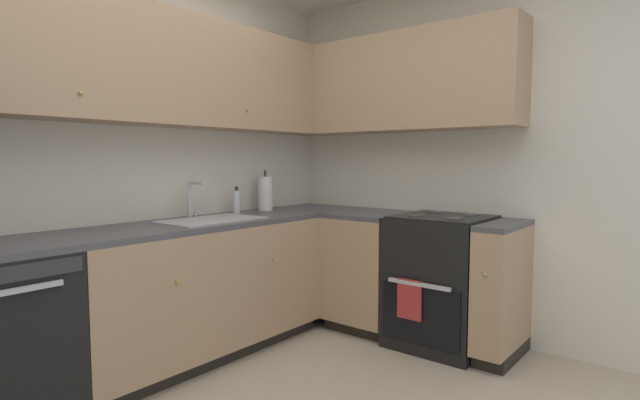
{
  "coord_description": "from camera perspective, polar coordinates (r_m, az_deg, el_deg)",
  "views": [
    {
      "loc": [
        -1.52,
        -1.37,
        1.28
      ],
      "look_at": [
        1.01,
        0.67,
        1.02
      ],
      "focal_mm": 27.77,
      "sensor_mm": 36.0,
      "label": 1
    }
  ],
  "objects": [
    {
      "name": "lower_cabinets_right",
      "position": [
        3.69,
        9.48,
        -8.75
      ],
      "size": [
        0.62,
        1.36,
        0.85
      ],
      "color": "tan",
      "rests_on": "ground_plane"
    },
    {
      "name": "faucet",
      "position": [
        3.46,
        -14.56,
        0.39
      ],
      "size": [
        0.07,
        0.16,
        0.25
      ],
      "color": "silver",
      "rests_on": "countertop_back"
    },
    {
      "name": "lower_cabinets_back",
      "position": [
        3.36,
        -13.73,
        -10.15
      ],
      "size": [
        1.73,
        0.62,
        0.85
      ],
      "color": "tan",
      "rests_on": "ground_plane"
    },
    {
      "name": "wall_right",
      "position": [
        3.72,
        17.31,
        4.43
      ],
      "size": [
        0.05,
        3.14,
        2.56
      ],
      "primitive_type": "cube",
      "color": "silver",
      "rests_on": "ground_plane"
    },
    {
      "name": "sink",
      "position": [
        3.31,
        -12.39,
        -3.0
      ],
      "size": [
        0.65,
        0.4,
        0.1
      ],
      "color": "#B7B7BC",
      "rests_on": "countertop_back"
    },
    {
      "name": "soap_bottle",
      "position": [
        3.71,
        -9.59,
        -0.16
      ],
      "size": [
        0.05,
        0.05,
        0.2
      ],
      "color": "silver",
      "rests_on": "countertop_back"
    },
    {
      "name": "oven_range",
      "position": [
        3.57,
        13.91,
        -8.95
      ],
      "size": [
        0.68,
        0.62,
        1.04
      ],
      "color": "black",
      "rests_on": "ground_plane"
    },
    {
      "name": "upper_cabinets_back",
      "position": [
        3.32,
        -18.0,
        14.23
      ],
      "size": [
        2.62,
        0.34,
        0.7
      ],
      "color": "tan"
    },
    {
      "name": "wall_back",
      "position": [
        3.29,
        -23.67,
        4.26
      ],
      "size": [
        3.93,
        0.05,
        2.56
      ],
      "primitive_type": "cube",
      "color": "silver",
      "rests_on": "ground_plane"
    },
    {
      "name": "countertop_right",
      "position": [
        3.61,
        9.55,
        -1.95
      ],
      "size": [
        0.6,
        1.36,
        0.03
      ],
      "color": "#4C4C51",
      "rests_on": "lower_cabinets_right"
    },
    {
      "name": "paper_towel_roll",
      "position": [
        3.89,
        -6.31,
        0.77
      ],
      "size": [
        0.11,
        0.11,
        0.32
      ],
      "color": "white",
      "rests_on": "countertop_back"
    },
    {
      "name": "upper_cabinets_right",
      "position": [
        3.85,
        8.37,
        13.05
      ],
      "size": [
        0.32,
        1.91,
        0.7
      ],
      "color": "tan"
    },
    {
      "name": "countertop_back",
      "position": [
        3.28,
        -13.88,
        -2.7
      ],
      "size": [
        2.94,
        0.6,
        0.03
      ],
      "primitive_type": "cube",
      "color": "#4C4C51",
      "rests_on": "lower_cabinets_back"
    }
  ]
}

